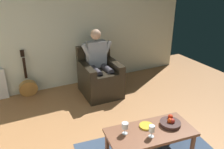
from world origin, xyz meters
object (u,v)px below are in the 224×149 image
coffee_table (150,134)px  wine_glass_near (152,129)px  armchair (100,78)px  guitar (28,87)px  person_seated (99,61)px  wine_glass_far (125,126)px  fruit_bowl (170,123)px  decorative_dish (146,126)px

coffee_table → wine_glass_near: (0.06, 0.10, 0.16)m
armchair → coffee_table: (0.13, 1.96, 0.01)m
guitar → person_seated: bearing=160.3°
wine_glass_far → fruit_bowl: (-0.63, 0.11, -0.08)m
armchair → coffee_table: bearing=87.4°
wine_glass_far → decorative_dish: (-0.32, 0.00, -0.10)m
person_seated → fruit_bowl: size_ratio=4.68×
person_seated → decorative_dish: size_ratio=6.95×
wine_glass_far → fruit_bowl: bearing=170.3°
armchair → wine_glass_near: (0.19, 2.05, 0.17)m
wine_glass_near → fruit_bowl: bearing=-166.4°
person_seated → wine_glass_far: person_seated is taller
wine_glass_far → decorative_dish: wine_glass_far is taller
fruit_bowl → wine_glass_near: bearing=13.6°
wine_glass_near → wine_glass_far: size_ratio=1.01×
armchair → person_seated: person_seated is taller
armchair → wine_glass_far: bearing=77.6°
wine_glass_near → decorative_dish: size_ratio=0.86×
fruit_bowl → decorative_dish: bearing=-19.1°
armchair → person_seated: 0.36m
person_seated → armchair: bearing=90.0°
armchair → decorative_dish: 1.86m
armchair → wine_glass_far: 1.92m
person_seated → coffee_table: size_ratio=1.09×
guitar → decorative_dish: guitar is taller
coffee_table → wine_glass_near: bearing=58.4°
person_seated → wine_glass_far: 1.94m
guitar → wine_glass_far: (-0.89, 2.35, 0.30)m
guitar → armchair: bearing=159.7°
person_seated → guitar: (1.33, -0.48, -0.49)m
armchair → guitar: bearing=-19.1°
fruit_bowl → decorative_dish: 0.33m
fruit_bowl → wine_glass_far: bearing=-9.7°
coffee_table → wine_glass_far: wine_glass_far is taller
decorative_dish → coffee_table: bearing=90.1°
guitar → decorative_dish: (-1.20, 2.35, 0.20)m
guitar → wine_glass_near: bearing=114.2°
coffee_table → fruit_bowl: fruit_bowl is taller
wine_glass_near → wine_glass_far: bearing=-37.0°
wine_glass_near → guitar: bearing=-65.8°
armchair → guitar: 1.43m
wine_glass_near → decorative_dish: wine_glass_near is taller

